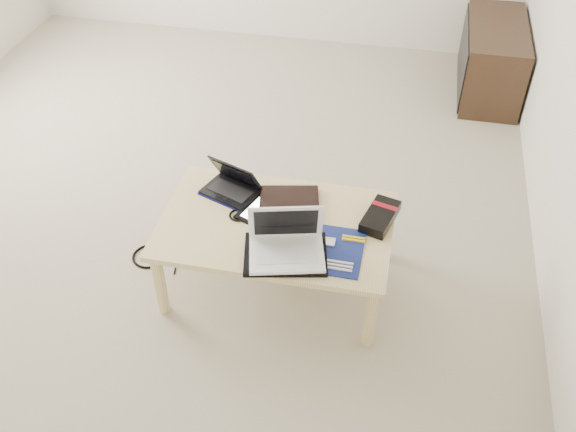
% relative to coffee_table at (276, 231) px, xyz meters
% --- Properties ---
extents(ground, '(4.00, 4.00, 0.00)m').
position_rel_coffee_table_xyz_m(ground, '(-0.68, 0.75, -0.35)').
color(ground, '#ADA18C').
rests_on(ground, ground).
extents(coffee_table, '(1.10, 0.70, 0.40)m').
position_rel_coffee_table_xyz_m(coffee_table, '(0.00, 0.00, 0.00)').
color(coffee_table, '#E5CD8A').
rests_on(coffee_table, ground).
extents(media_cabinet, '(0.41, 0.90, 0.50)m').
position_rel_coffee_table_xyz_m(media_cabinet, '(1.09, 2.20, -0.10)').
color(media_cabinet, '#3A2717').
rests_on(media_cabinet, ground).
extents(book, '(0.33, 0.29, 0.03)m').
position_rel_coffee_table_xyz_m(book, '(0.03, 0.14, 0.06)').
color(book, black).
rests_on(book, coffee_table).
extents(netbook, '(0.32, 0.28, 0.18)m').
position_rel_coffee_table_xyz_m(netbook, '(-0.27, 0.19, 0.09)').
color(netbook, black).
rests_on(netbook, coffee_table).
extents(tablet, '(0.33, 0.29, 0.01)m').
position_rel_coffee_table_xyz_m(tablet, '(-0.05, 0.04, 0.06)').
color(tablet, black).
rests_on(tablet, coffee_table).
extents(remote, '(0.06, 0.20, 0.02)m').
position_rel_coffee_table_xyz_m(remote, '(0.14, 0.03, 0.06)').
color(remote, silver).
rests_on(remote, coffee_table).
extents(neoprene_sleeve, '(0.42, 0.34, 0.02)m').
position_rel_coffee_table_xyz_m(neoprene_sleeve, '(0.09, -0.21, 0.06)').
color(neoprene_sleeve, black).
rests_on(neoprene_sleeve, coffee_table).
extents(white_laptop, '(0.38, 0.31, 0.24)m').
position_rel_coffee_table_xyz_m(white_laptop, '(0.09, -0.20, 0.12)').
color(white_laptop, white).
rests_on(white_laptop, neoprene_sleeve).
extents(motherboard, '(0.26, 0.32, 0.01)m').
position_rel_coffee_table_xyz_m(motherboard, '(0.30, -0.13, 0.05)').
color(motherboard, '#0C1751').
rests_on(motherboard, coffee_table).
extents(gpu_box, '(0.19, 0.27, 0.06)m').
position_rel_coffee_table_xyz_m(gpu_box, '(0.48, 0.12, 0.08)').
color(gpu_box, black).
rests_on(gpu_box, coffee_table).
extents(cable_coil, '(0.09, 0.09, 0.01)m').
position_rel_coffee_table_xyz_m(cable_coil, '(-0.19, 0.01, 0.05)').
color(cable_coil, black).
rests_on(cable_coil, coffee_table).
extents(floor_cable_coil, '(0.22, 0.22, 0.01)m').
position_rel_coffee_table_xyz_m(floor_cable_coil, '(-0.71, 0.03, -0.35)').
color(floor_cable_coil, black).
rests_on(floor_cable_coil, ground).
extents(floor_cable_trail, '(0.08, 0.37, 0.01)m').
position_rel_coffee_table_xyz_m(floor_cable_trail, '(-0.57, 0.11, -0.35)').
color(floor_cable_trail, black).
rests_on(floor_cable_trail, ground).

